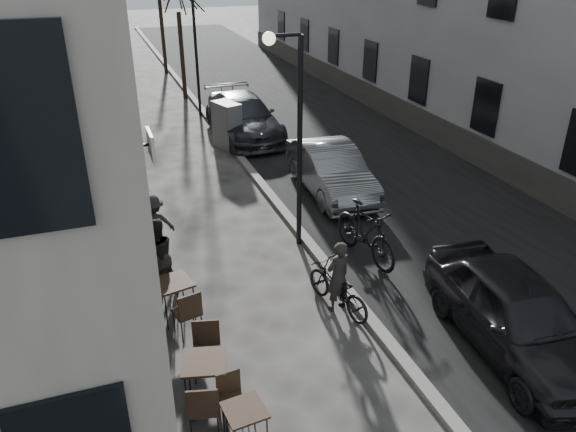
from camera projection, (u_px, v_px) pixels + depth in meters
ground at (432, 417)px, 8.86m from camera, size 120.00×120.00×0.00m
road at (301, 119)px, 23.54m from camera, size 7.30×60.00×0.00m
kerb at (216, 127)px, 22.41m from camera, size 0.25×60.00×0.12m
streetlamp_near at (293, 121)px, 12.48m from camera, size 0.90×0.28×5.09m
streetlamp_far at (191, 39)px, 22.62m from camera, size 0.90×0.28×5.09m
bistro_set_a at (245, 423)px, 8.19m from camera, size 0.64×1.46×0.84m
bistro_set_b at (205, 377)px, 8.94m from camera, size 0.86×1.75×1.00m
bistro_set_c at (174, 296)px, 10.98m from camera, size 0.83×1.74×0.99m
utility_cabinet at (227, 125)px, 19.98m from camera, size 0.93×1.24×1.65m
bicycle at (337, 289)px, 11.28m from camera, size 1.10×1.89×0.94m
cyclist_rider at (338, 276)px, 11.15m from camera, size 0.64×0.51×1.53m
pedestrian_near at (157, 257)px, 11.64m from camera, size 0.97×0.84×1.72m
pedestrian_mid at (154, 226)px, 13.12m from camera, size 1.09×0.77×1.54m
pedestrian_far at (122, 144)px, 18.37m from camera, size 0.96×0.62×1.52m
car_near at (517, 314)px, 10.07m from camera, size 2.14×4.52×1.49m
car_mid at (331, 170)px, 16.44m from camera, size 1.73×4.41×1.43m
car_far at (243, 117)px, 21.21m from camera, size 2.16×5.26×1.52m
moped at (365, 232)px, 13.00m from camera, size 0.99×2.34×1.37m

